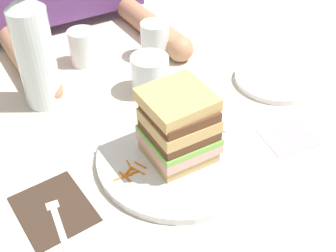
{
  "coord_description": "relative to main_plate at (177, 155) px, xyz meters",
  "views": [
    {
      "loc": [
        -0.32,
        -0.45,
        0.53
      ],
      "look_at": [
        -0.02,
        0.03,
        0.05
      ],
      "focal_mm": 44.99,
      "sensor_mm": 36.0,
      "label": 1
    }
  ],
  "objects": [
    {
      "name": "water_bottle",
      "position": [
        -0.14,
        0.29,
        0.12
      ],
      "size": [
        0.07,
        0.07,
        0.28
      ],
      "color": "silver",
      "rests_on": "ground_plane"
    },
    {
      "name": "carrot_shred_5",
      "position": [
        -0.11,
        -0.01,
        0.01
      ],
      "size": [
        0.01,
        0.03,
        0.0
      ],
      "primitive_type": "cylinder",
      "rotation": [
        0.0,
        1.57,
        4.93
      ],
      "color": "orange",
      "rests_on": "main_plate"
    },
    {
      "name": "knife",
      "position": [
        0.18,
        0.0,
        -0.01
      ],
      "size": [
        0.03,
        0.2,
        0.0
      ],
      "color": "silver",
      "rests_on": "ground_plane"
    },
    {
      "name": "carrot_shred_10",
      "position": [
        0.1,
        0.0,
        0.01
      ],
      "size": [
        0.01,
        0.02,
        0.0
      ],
      "primitive_type": "cylinder",
      "rotation": [
        0.0,
        1.57,
        2.24
      ],
      "color": "orange",
      "rests_on": "main_plate"
    },
    {
      "name": "ground_plane",
      "position": [
        0.02,
        -0.0,
        -0.01
      ],
      "size": [
        3.0,
        3.0,
        0.0
      ],
      "primitive_type": "plane",
      "color": "beige"
    },
    {
      "name": "juice_glass",
      "position": [
        0.07,
        0.21,
        0.03
      ],
      "size": [
        0.08,
        0.08,
        0.08
      ],
      "color": "white",
      "rests_on": "ground_plane"
    },
    {
      "name": "carrot_shred_13",
      "position": [
        0.1,
        0.02,
        0.01
      ],
      "size": [
        0.0,
        0.03,
        0.0
      ],
      "primitive_type": "cylinder",
      "rotation": [
        0.0,
        1.57,
        1.6
      ],
      "color": "orange",
      "rests_on": "main_plate"
    },
    {
      "name": "carrot_shred_1",
      "position": [
        -0.07,
        0.01,
        0.01
      ],
      "size": [
        0.01,
        0.02,
        0.0
      ],
      "primitive_type": "cylinder",
      "rotation": [
        0.0,
        1.57,
        1.96
      ],
      "color": "orange",
      "rests_on": "main_plate"
    },
    {
      "name": "napkin_dark",
      "position": [
        -0.23,
        0.0,
        -0.01
      ],
      "size": [
        0.11,
        0.14,
        0.0
      ],
      "primitive_type": "cube",
      "rotation": [
        0.0,
        0.0,
        0.06
      ],
      "color": "#38281E",
      "rests_on": "ground_plane"
    },
    {
      "name": "empty_tumbler_1",
      "position": [
        -0.01,
        0.4,
        0.03
      ],
      "size": [
        0.07,
        0.07,
        0.08
      ],
      "primitive_type": "cylinder",
      "color": "silver",
      "rests_on": "ground_plane"
    },
    {
      "name": "sandwich",
      "position": [
        -0.0,
        0.0,
        0.07
      ],
      "size": [
        0.11,
        0.11,
        0.13
      ],
      "color": "tan",
      "rests_on": "main_plate"
    },
    {
      "name": "carrot_shred_2",
      "position": [
        -0.11,
        -0.0,
        0.01
      ],
      "size": [
        0.02,
        0.0,
        0.0
      ],
      "primitive_type": "cylinder",
      "rotation": [
        0.0,
        1.57,
        6.2
      ],
      "color": "orange",
      "rests_on": "main_plate"
    },
    {
      "name": "carrot_shred_12",
      "position": [
        0.08,
        0.0,
        0.01
      ],
      "size": [
        0.02,
        0.02,
        0.0
      ],
      "primitive_type": "cylinder",
      "rotation": [
        0.0,
        1.57,
        3.86
      ],
      "color": "orange",
      "rests_on": "main_plate"
    },
    {
      "name": "main_plate",
      "position": [
        0.0,
        0.0,
        0.0
      ],
      "size": [
        0.29,
        0.29,
        0.01
      ],
      "primitive_type": "cylinder",
      "color": "white",
      "rests_on": "ground_plane"
    },
    {
      "name": "carrot_shred_11",
      "position": [
        0.1,
        0.02,
        0.01
      ],
      "size": [
        0.01,
        0.03,
        0.0
      ],
      "primitive_type": "cylinder",
      "rotation": [
        0.0,
        1.57,
        1.33
      ],
      "color": "orange",
      "rests_on": "main_plate"
    },
    {
      "name": "carrot_shred_7",
      "position": [
        -0.09,
        -0.01,
        0.01
      ],
      "size": [
        0.02,
        0.0,
        0.0
      ],
      "primitive_type": "cylinder",
      "rotation": [
        0.0,
        1.57,
        3.13
      ],
      "color": "orange",
      "rests_on": "main_plate"
    },
    {
      "name": "carrot_shred_4",
      "position": [
        -0.09,
        0.01,
        0.01
      ],
      "size": [
        0.0,
        0.03,
        0.0
      ],
      "primitive_type": "cylinder",
      "rotation": [
        0.0,
        1.57,
        1.48
      ],
      "color": "orange",
      "rests_on": "main_plate"
    },
    {
      "name": "carrot_shred_6",
      "position": [
        -0.11,
        -0.0,
        0.01
      ],
      "size": [
        0.03,
        0.01,
        0.0
      ],
      "primitive_type": "cylinder",
      "rotation": [
        0.0,
        1.57,
        6.16
      ],
      "color": "orange",
      "rests_on": "main_plate"
    },
    {
      "name": "fork",
      "position": [
        -0.23,
        -0.02,
        -0.0
      ],
      "size": [
        0.03,
        0.17,
        0.0
      ],
      "color": "silver",
      "rests_on": "napkin_dark"
    },
    {
      "name": "side_plate",
      "position": [
        0.32,
        0.09,
        -0.0
      ],
      "size": [
        0.18,
        0.18,
        0.01
      ],
      "primitive_type": "cylinder",
      "color": "white",
      "rests_on": "ground_plane"
    },
    {
      "name": "napkin_pink",
      "position": [
        0.21,
        -0.06,
        -0.01
      ],
      "size": [
        0.11,
        0.1,
        0.0
      ],
      "primitive_type": "cube",
      "rotation": [
        0.0,
        0.0,
        -0.18
      ],
      "color": "pink",
      "rests_on": "ground_plane"
    },
    {
      "name": "empty_tumbler_0",
      "position": [
        0.15,
        0.33,
        0.04
      ],
      "size": [
        0.07,
        0.07,
        0.09
      ],
      "primitive_type": "cylinder",
      "color": "silver",
      "rests_on": "ground_plane"
    },
    {
      "name": "carrot_shred_9",
      "position": [
        0.08,
        -0.0,
        0.01
      ],
      "size": [
        0.01,
        0.02,
        0.0
      ],
      "primitive_type": "cylinder",
      "rotation": [
        0.0,
        1.57,
        1.34
      ],
      "color": "orange",
      "rests_on": "main_plate"
    },
    {
      "name": "carrot_shred_8",
      "position": [
        0.1,
        0.01,
        0.01
      ],
      "size": [
        0.02,
        0.01,
        0.0
      ],
      "primitive_type": "cylinder",
      "rotation": [
        0.0,
        1.57,
        3.49
      ],
      "color": "orange",
      "rests_on": "main_plate"
    },
    {
      "name": "carrot_shred_0",
      "position": [
        -0.08,
        -0.01,
        0.01
      ],
      "size": [
        0.01,
        0.03,
        0.0
      ],
      "primitive_type": "cylinder",
      "rotation": [
        0.0,
        1.57,
        1.98
      ],
      "color": "orange",
      "rests_on": "main_plate"
    },
    {
      "name": "carrot_shred_3",
      "position": [
        -0.1,
        0.0,
        0.01
      ],
      "size": [
        0.02,
        0.02,
        0.0
      ],
      "primitive_type": "cylinder",
      "rotation": [
        0.0,
        1.57,
        3.71
      ],
      "color": "orange",
      "rests_on": "main_plate"
    }
  ]
}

